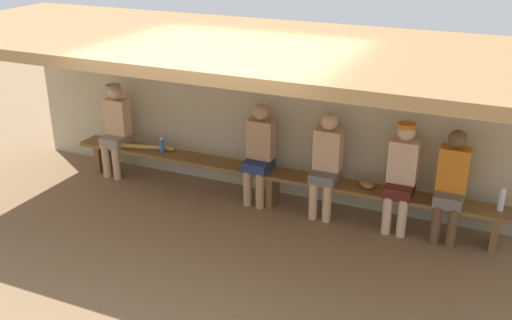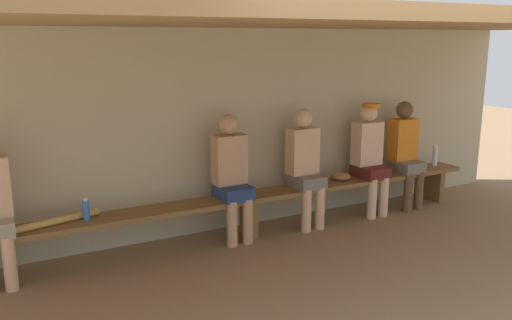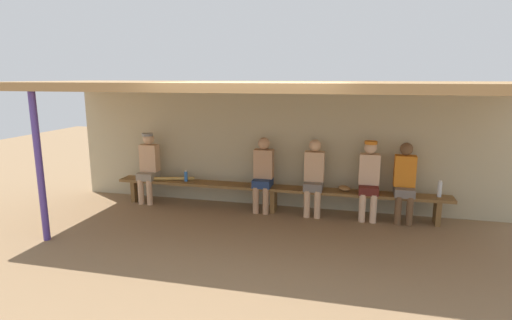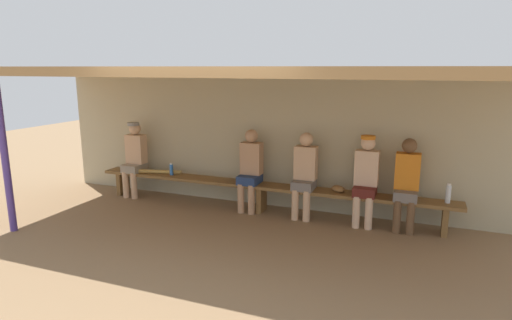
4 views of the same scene
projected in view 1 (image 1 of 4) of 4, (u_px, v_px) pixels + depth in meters
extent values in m
plane|color=#8C6D4C|center=(219.00, 260.00, 6.59)|extent=(24.00, 24.00, 0.00)
cube|color=#B7AD8C|center=(287.00, 115.00, 7.86)|extent=(8.00, 0.20, 2.20)
cube|color=#9E7547|center=(244.00, 46.00, 6.32)|extent=(8.00, 2.80, 0.12)
cube|color=brown|center=(273.00, 173.00, 7.73)|extent=(6.00, 0.36, 0.05)
cube|color=brown|center=(103.00, 157.00, 8.86)|extent=(0.08, 0.29, 0.41)
cube|color=brown|center=(273.00, 189.00, 7.82)|extent=(0.08, 0.29, 0.41)
cube|color=brown|center=(495.00, 231.00, 6.78)|extent=(0.08, 0.29, 0.41)
cube|color=slate|center=(325.00, 176.00, 7.41)|extent=(0.32, 0.40, 0.14)
cylinder|color=#DBAD84|center=(313.00, 201.00, 7.42)|extent=(0.11, 0.11, 0.48)
cylinder|color=#DBAD84|center=(327.00, 204.00, 7.35)|extent=(0.11, 0.11, 0.48)
cube|color=#DBAD84|center=(328.00, 150.00, 7.35)|extent=(0.34, 0.20, 0.52)
sphere|color=#DBAD84|center=(330.00, 121.00, 7.21)|extent=(0.21, 0.21, 0.21)
cube|color=navy|center=(259.00, 165.00, 7.75)|extent=(0.32, 0.40, 0.14)
cylinder|color=tan|center=(247.00, 188.00, 7.76)|extent=(0.11, 0.11, 0.48)
cylinder|color=tan|center=(260.00, 191.00, 7.69)|extent=(0.11, 0.11, 0.48)
cube|color=tan|center=(261.00, 139.00, 7.69)|extent=(0.34, 0.20, 0.52)
sphere|color=tan|center=(261.00, 112.00, 7.55)|extent=(0.21, 0.21, 0.21)
cube|color=slate|center=(449.00, 198.00, 6.84)|extent=(0.32, 0.40, 0.14)
cylinder|color=brown|center=(436.00, 225.00, 6.85)|extent=(0.11, 0.11, 0.48)
cylinder|color=brown|center=(452.00, 228.00, 6.79)|extent=(0.11, 0.11, 0.48)
cube|color=orange|center=(454.00, 169.00, 6.79)|extent=(0.34, 0.20, 0.52)
sphere|color=brown|center=(458.00, 139.00, 6.64)|extent=(0.21, 0.21, 0.21)
cube|color=#591E19|center=(399.00, 189.00, 7.06)|extent=(0.32, 0.40, 0.14)
cylinder|color=beige|center=(387.00, 215.00, 7.07)|extent=(0.11, 0.11, 0.48)
cylinder|color=beige|center=(402.00, 218.00, 7.00)|extent=(0.11, 0.11, 0.48)
cube|color=beige|center=(403.00, 161.00, 7.00)|extent=(0.34, 0.20, 0.52)
sphere|color=beige|center=(406.00, 132.00, 6.86)|extent=(0.21, 0.21, 0.21)
cylinder|color=orange|center=(407.00, 125.00, 6.79)|extent=(0.21, 0.21, 0.05)
cube|color=gray|center=(116.00, 140.00, 8.61)|extent=(0.32, 0.40, 0.14)
cylinder|color=#DBAD84|center=(106.00, 161.00, 8.62)|extent=(0.11, 0.11, 0.48)
cylinder|color=#DBAD84|center=(116.00, 163.00, 8.55)|extent=(0.11, 0.11, 0.48)
cube|color=#DBAD84|center=(118.00, 117.00, 8.55)|extent=(0.34, 0.20, 0.52)
sphere|color=#DBAD84|center=(115.00, 92.00, 8.41)|extent=(0.21, 0.21, 0.21)
cylinder|color=gray|center=(113.00, 86.00, 8.34)|extent=(0.21, 0.21, 0.05)
cylinder|color=blue|center=(162.00, 146.00, 8.32)|extent=(0.06, 0.06, 0.19)
cylinder|color=white|center=(161.00, 139.00, 8.28)|extent=(0.04, 0.04, 0.02)
cylinder|color=silver|center=(501.00, 200.00, 6.66)|extent=(0.07, 0.07, 0.25)
cylinder|color=white|center=(503.00, 189.00, 6.61)|extent=(0.05, 0.05, 0.02)
ellipsoid|color=olive|center=(367.00, 184.00, 7.26)|extent=(0.29, 0.29, 0.09)
cylinder|color=tan|center=(147.00, 147.00, 8.45)|extent=(0.80, 0.27, 0.07)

